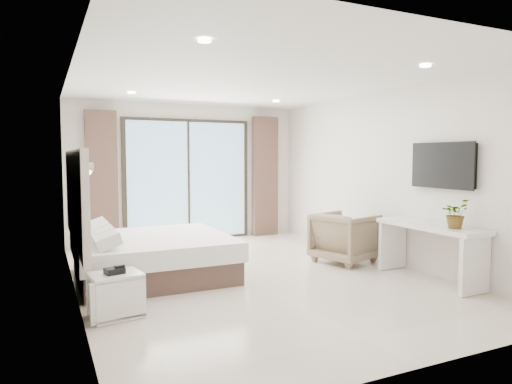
% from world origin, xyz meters
% --- Properties ---
extents(ground, '(6.20, 6.20, 0.00)m').
position_xyz_m(ground, '(0.00, 0.00, 0.00)').
color(ground, beige).
rests_on(ground, ground).
extents(room_shell, '(4.62, 6.22, 2.72)m').
position_xyz_m(room_shell, '(-0.20, 0.78, 1.58)').
color(room_shell, silver).
rests_on(room_shell, ground).
extents(bed, '(2.03, 1.93, 0.71)m').
position_xyz_m(bed, '(-1.29, 0.54, 0.30)').
color(bed, brown).
rests_on(bed, ground).
extents(nightstand, '(0.56, 0.48, 0.46)m').
position_xyz_m(nightstand, '(-1.98, -0.88, 0.23)').
color(nightstand, white).
rests_on(nightstand, ground).
extents(phone, '(0.22, 0.19, 0.06)m').
position_xyz_m(phone, '(-1.99, -0.89, 0.49)').
color(phone, black).
rests_on(phone, nightstand).
extents(console_desk, '(0.49, 1.58, 0.77)m').
position_xyz_m(console_desk, '(2.04, -1.23, 0.56)').
color(console_desk, white).
rests_on(console_desk, ground).
extents(plant, '(0.40, 0.43, 0.29)m').
position_xyz_m(plant, '(2.04, -1.63, 0.92)').
color(plant, '#33662D').
rests_on(plant, console_desk).
extents(armchair, '(1.00, 1.04, 0.86)m').
position_xyz_m(armchair, '(1.68, 0.16, 0.43)').
color(armchair, '#977E63').
rests_on(armchair, ground).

